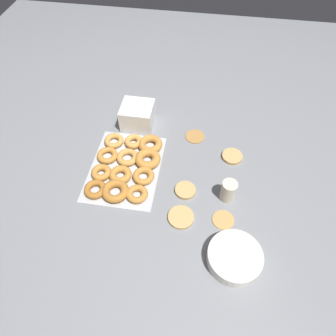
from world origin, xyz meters
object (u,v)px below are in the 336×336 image
at_px(pancake_2, 181,217).
at_px(pancake_4, 195,136).
at_px(container_stack, 138,115).
at_px(pancake_1, 223,220).
at_px(pancake_3, 232,156).
at_px(donut_tray, 127,166).
at_px(batter_bowl, 234,258).
at_px(paper_cup, 228,191).
at_px(pancake_0, 185,190).

height_order(pancake_2, pancake_4, pancake_2).
xyz_separation_m(pancake_4, container_stack, (-0.05, -0.29, 0.05)).
distance_m(pancake_1, pancake_2, 0.16).
bearing_deg(container_stack, pancake_3, 72.19).
xyz_separation_m(pancake_3, donut_tray, (0.14, -0.45, 0.01)).
relative_size(donut_tray, container_stack, 2.69).
height_order(pancake_3, container_stack, container_stack).
bearing_deg(pancake_2, donut_tray, -127.94).
relative_size(pancake_2, batter_bowl, 0.53).
distance_m(donut_tray, container_stack, 0.29).
distance_m(pancake_2, paper_cup, 0.22).
distance_m(batter_bowl, paper_cup, 0.27).
distance_m(container_stack, paper_cup, 0.58).
bearing_deg(pancake_0, paper_cup, 89.28).
xyz_separation_m(pancake_1, batter_bowl, (0.16, 0.04, 0.02)).
distance_m(pancake_3, paper_cup, 0.22).
distance_m(pancake_0, pancake_2, 0.13).
bearing_deg(donut_tray, pancake_0, 73.34).
height_order(batter_bowl, paper_cup, paper_cup).
xyz_separation_m(pancake_1, pancake_2, (0.02, -0.16, 0.00)).
height_order(pancake_0, pancake_3, same).
relative_size(batter_bowl, container_stack, 1.28).
relative_size(container_stack, paper_cup, 1.58).
height_order(pancake_0, pancake_2, pancake_0).
relative_size(pancake_4, batter_bowl, 0.48).
bearing_deg(pancake_3, pancake_1, -4.49).
xyz_separation_m(pancake_3, pancake_4, (-0.10, -0.18, -0.00)).
distance_m(pancake_0, pancake_4, 0.32).
bearing_deg(pancake_1, batter_bowl, 15.21).
bearing_deg(pancake_3, pancake_4, -119.90).
distance_m(pancake_0, donut_tray, 0.28).
relative_size(pancake_0, pancake_1, 1.01).
xyz_separation_m(container_stack, paper_cup, (0.37, 0.45, -0.01)).
height_order(pancake_0, pancake_1, pancake_0).
relative_size(pancake_1, container_stack, 0.57).
bearing_deg(pancake_4, batter_bowl, 18.51).
bearing_deg(pancake_1, donut_tray, -113.88).
relative_size(pancake_2, pancake_3, 1.11).
height_order(pancake_2, paper_cup, paper_cup).
bearing_deg(paper_cup, pancake_3, 175.79).
bearing_deg(container_stack, pancake_1, 42.89).
bearing_deg(pancake_2, container_stack, -150.55).
xyz_separation_m(pancake_3, batter_bowl, (0.48, 0.02, 0.02)).
height_order(pancake_1, batter_bowl, batter_bowl).
xyz_separation_m(pancake_1, donut_tray, (-0.19, -0.43, 0.01)).
distance_m(pancake_2, donut_tray, 0.34).
distance_m(pancake_4, batter_bowl, 0.62).
distance_m(pancake_0, container_stack, 0.46).
bearing_deg(paper_cup, donut_tray, -100.60).
xyz_separation_m(pancake_4, paper_cup, (0.32, 0.16, 0.04)).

